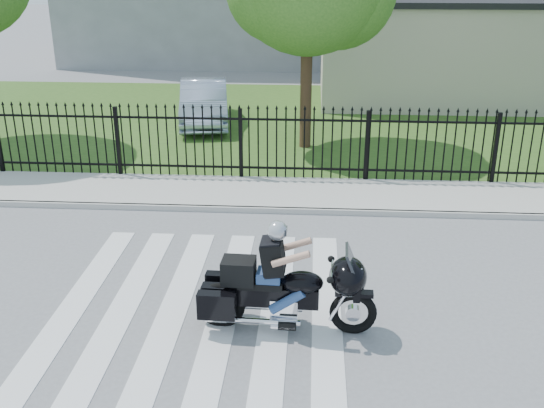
{
  "coord_description": "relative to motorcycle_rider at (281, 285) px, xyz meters",
  "views": [
    {
      "loc": [
        1.71,
        -8.61,
        5.23
      ],
      "look_at": [
        1.01,
        2.0,
        1.0
      ],
      "focal_mm": 42.0,
      "sensor_mm": 36.0,
      "label": 1
    }
  ],
  "objects": [
    {
      "name": "sidewalk",
      "position": [
        -1.31,
        5.48,
        -0.66
      ],
      "size": [
        40.0,
        2.0,
        0.12
      ],
      "primitive_type": "cube",
      "color": "#ADAAA3",
      "rests_on": "ground"
    },
    {
      "name": "building_low_roof",
      "position": [
        5.69,
        16.48,
        2.88
      ],
      "size": [
        10.2,
        6.2,
        0.2
      ],
      "primitive_type": "cube",
      "color": "black",
      "rests_on": "building_low"
    },
    {
      "name": "grass_strip",
      "position": [
        -1.31,
        12.48,
        -0.71
      ],
      "size": [
        40.0,
        12.0,
        0.02
      ],
      "primitive_type": "cube",
      "color": "#2F511B",
      "rests_on": "ground"
    },
    {
      "name": "building_low",
      "position": [
        5.69,
        16.48,
        1.03
      ],
      "size": [
        10.0,
        6.0,
        3.5
      ],
      "primitive_type": "cube",
      "color": "#BFB39F",
      "rests_on": "ground"
    },
    {
      "name": "motorcycle_rider",
      "position": [
        0.0,
        0.0,
        0.0
      ],
      "size": [
        2.68,
        0.85,
        1.77
      ],
      "rotation": [
        0.0,
        0.0,
        -0.04
      ],
      "color": "black",
      "rests_on": "ground"
    },
    {
      "name": "curb",
      "position": [
        -1.31,
        4.48,
        -0.66
      ],
      "size": [
        40.0,
        0.12,
        0.12
      ],
      "primitive_type": "cube",
      "color": "#ADAAA3",
      "rests_on": "ground"
    },
    {
      "name": "parked_car",
      "position": [
        -3.1,
        11.86,
        -0.01
      ],
      "size": [
        2.1,
        4.36,
        1.38
      ],
      "primitive_type": "imported",
      "rotation": [
        0.0,
        0.0,
        0.16
      ],
      "color": "#9BA8C3",
      "rests_on": "grass_strip"
    },
    {
      "name": "iron_fence",
      "position": [
        -1.31,
        6.48,
        0.18
      ],
      "size": [
        26.0,
        0.04,
        1.8
      ],
      "color": "black",
      "rests_on": "ground"
    },
    {
      "name": "crosswalk",
      "position": [
        -1.31,
        0.48,
        -0.72
      ],
      "size": [
        5.0,
        5.5,
        0.01
      ],
      "primitive_type": null,
      "color": "silver",
      "rests_on": "ground"
    },
    {
      "name": "ground",
      "position": [
        -1.31,
        0.48,
        -0.72
      ],
      "size": [
        120.0,
        120.0,
        0.0
      ],
      "primitive_type": "plane",
      "color": "slate",
      "rests_on": "ground"
    }
  ]
}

